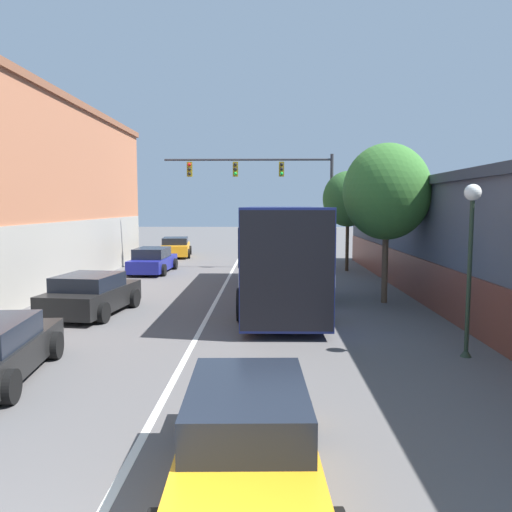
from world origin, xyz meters
The scene contains 10 objects.
lane_center_line centered at (0.00, 14.23, 0.00)m, with size 0.14×40.47×0.01m.
bus centered at (2.34, 15.62, 1.94)m, with size 2.89×12.69×3.46m.
hatchback_foreground centered at (1.64, 2.67, 0.59)m, with size 2.01×4.38×1.25m.
parked_car_left_near centered at (-4.45, 30.97, 0.65)m, with size 2.47×4.67×1.33m.
parked_car_left_mid centered at (-3.81, 12.57, 0.64)m, with size 2.48×4.07×1.32m.
parked_car_left_far centered at (-4.12, 22.64, 0.63)m, with size 2.03×4.40×1.32m.
traffic_signal_gantry centered at (2.26, 24.45, 4.76)m, with size 9.29×0.36×6.32m.
street_lamp centered at (6.52, 8.19, 2.62)m, with size 0.38×0.38×3.99m.
street_tree_near centered at (6.13, 14.73, 3.99)m, with size 3.11×2.80×5.71m.
street_tree_far centered at (6.19, 23.60, 3.86)m, with size 2.69×2.42×5.35m.
Camera 1 is at (1.88, -3.23, 3.50)m, focal length 35.00 mm.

